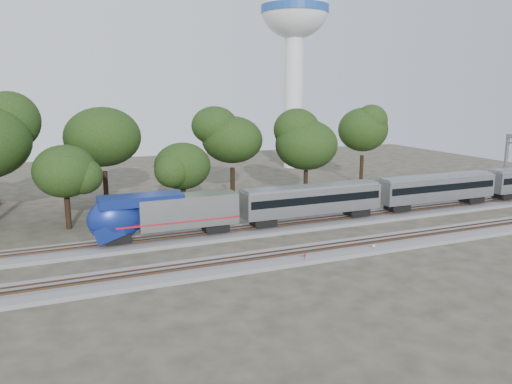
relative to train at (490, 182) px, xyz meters
The scene contains 14 objects.
ground 40.46m from the train, behind, with size 160.00×160.00×0.00m, color #383328.
track_far 40.00m from the train, behind, with size 160.00×5.00×0.73m.
track_near 41.23m from the train, 165.92° to the right, with size 160.00×5.00×0.73m.
train is the anchor object (origin of this frame).
switch_stand_red 38.62m from the train, 161.75° to the right, with size 0.32×0.12×1.03m.
switch_stand_white 30.93m from the train, 157.49° to the right, with size 0.27×0.09×0.87m.
switch_lever 35.06m from the train, 161.34° to the right, with size 0.50×0.30×0.30m, color #512D19.
water_tower 51.11m from the train, 102.49° to the left, with size 13.81×13.81×38.23m.
tree_2 57.62m from the train, behind, with size 7.07×7.07×9.97m.
tree_3 54.84m from the train, 160.57° to the left, with size 10.26×10.26×14.46m.
tree_4 43.82m from the train, 163.96° to the left, with size 6.53×6.53×9.20m.
tree_5 37.78m from the train, 152.17° to the left, with size 9.24×9.24×13.03m.
tree_6 26.88m from the train, 150.02° to the left, with size 8.46×8.46×11.93m.
tree_7 22.72m from the train, 111.48° to the left, with size 9.78×9.78×13.79m.
Camera 1 is at (-18.46, -45.87, 16.22)m, focal length 35.00 mm.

